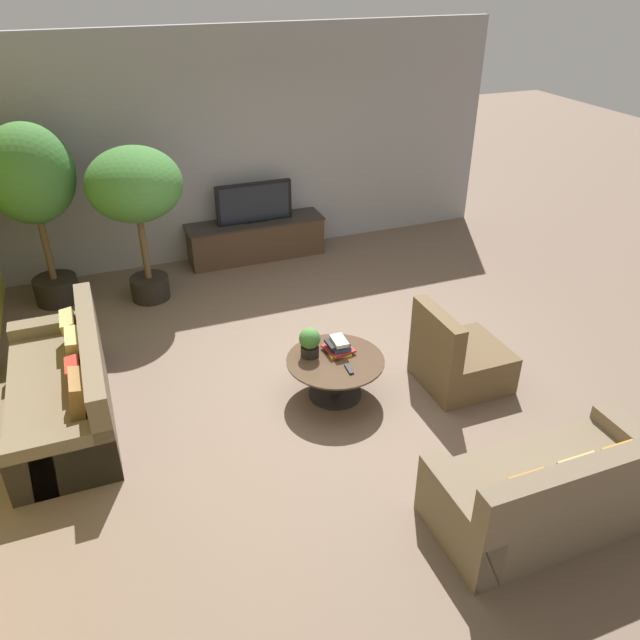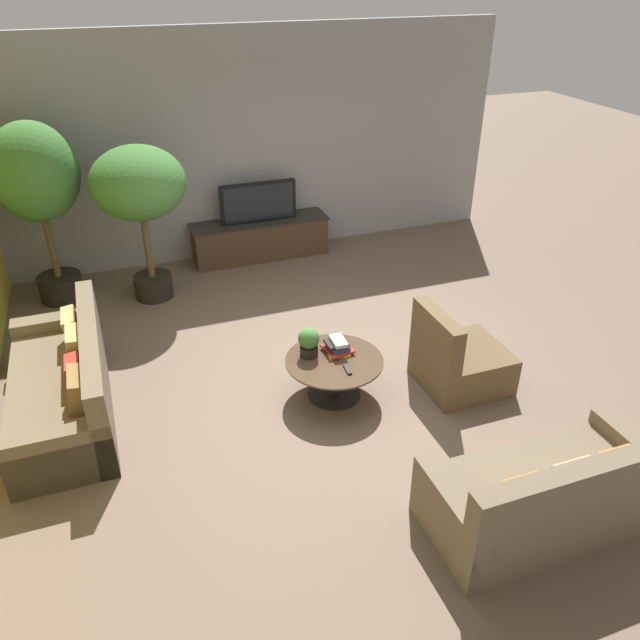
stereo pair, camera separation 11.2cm
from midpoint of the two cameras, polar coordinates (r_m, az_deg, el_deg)
ground_plane at (r=6.50m, az=1.11°, el=-4.47°), size 24.00×24.00×0.00m
back_wall_stone at (r=8.73m, az=-6.76°, el=15.52°), size 7.40×0.12×3.00m
media_console at (r=8.86m, az=-5.13°, el=7.46°), size 1.90×0.50×0.54m
television at (r=8.66m, az=-5.29°, el=10.66°), size 1.05×0.13×0.54m
coffee_table at (r=5.97m, az=1.85°, el=-4.63°), size 0.93×0.93×0.41m
couch_by_wall at (r=6.18m, az=-21.77°, el=-5.72°), size 0.84×2.07×0.84m
couch_near_entry at (r=5.07m, az=20.93°, el=-14.70°), size 1.80×0.84×0.84m
armchair_wicker at (r=6.28m, az=13.02°, el=-3.73°), size 0.80×0.76×0.86m
potted_palm_tall at (r=7.88m, az=-24.16°, el=11.49°), size 0.99×0.99×2.17m
potted_palm_corner at (r=7.58m, az=-15.81°, el=11.39°), size 1.09×1.09×1.89m
potted_plant_tabletop at (r=5.88m, az=-0.48°, el=-1.99°), size 0.21×0.21×0.29m
book_stack at (r=5.98m, az=2.16°, el=-2.43°), size 0.28×0.31×0.15m
remote_black at (r=5.76m, az=3.08°, el=-4.53°), size 0.05×0.16×0.02m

